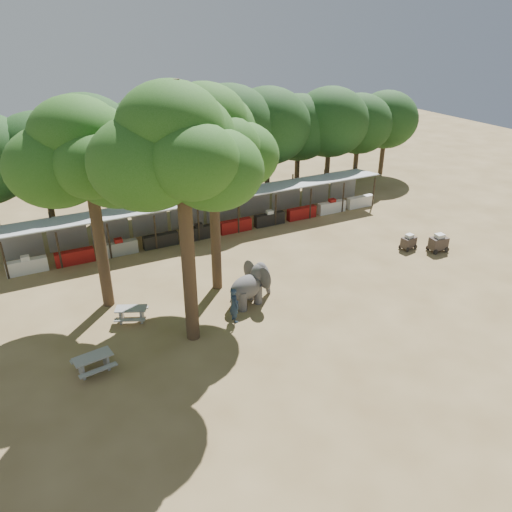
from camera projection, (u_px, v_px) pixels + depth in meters
name	position (u px, v px, depth m)	size (l,w,h in m)	color
ground	(318.00, 326.00, 25.33)	(100.00, 100.00, 0.00)	brown
vendor_stalls	(212.00, 215.00, 35.87)	(28.00, 2.99, 2.80)	#A2A5A9
yard_tree_left	(83.00, 155.00, 23.73)	(7.10, 6.90, 11.02)	#332316
yard_tree_center	(176.00, 151.00, 20.52)	(7.10, 6.90, 12.04)	#332316
yard_tree_back	(208.00, 139.00, 25.24)	(7.10, 6.90, 11.36)	#332316
backdrop_trees	(184.00, 141.00, 38.09)	(46.46, 5.95, 8.33)	#332316
elephant	(251.00, 285.00, 26.94)	(2.94, 2.15, 2.18)	#454243
handler	(234.00, 305.00, 25.32)	(0.69, 0.46, 1.91)	#26384C
picnic_table_near	(93.00, 361.00, 21.88)	(1.85, 1.71, 0.83)	gray
picnic_table_far	(131.00, 312.00, 25.52)	(2.00, 1.92, 0.78)	gray
cart_front	(438.00, 243.00, 32.99)	(1.34, 0.94, 1.24)	#322823
cart_back	(409.00, 242.00, 33.36)	(1.17, 0.85, 1.06)	#322823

